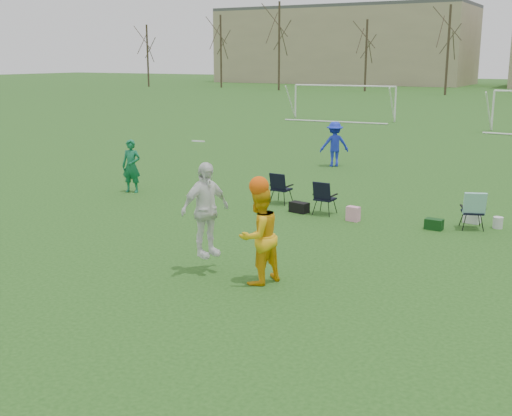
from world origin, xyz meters
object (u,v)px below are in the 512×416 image
Objects in this scene: fielder_blue at (334,144)px; goal_left at (344,93)px; fielder_green_near at (131,166)px; center_contest at (235,223)px.

goal_left reaches higher than fielder_blue.
fielder_blue is 0.25× the size of goal_left.
fielder_green_near is 9.28m from center_contest.
goal_left is at bearing 81.63° from fielder_green_near.
center_contest is at bearing -76.91° from goal_left.
fielder_green_near is 8.96m from fielder_blue.
goal_left is (-3.19, 26.78, 1.05)m from fielder_green_near.
fielder_green_near is 0.96× the size of fielder_blue.
goal_left reaches higher than fielder_green_near.
center_contest reaches higher than fielder_blue.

